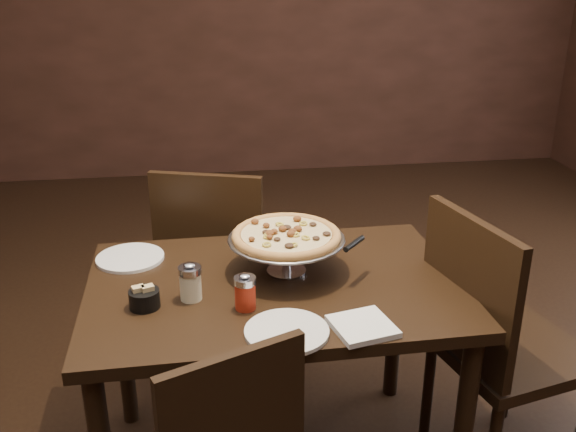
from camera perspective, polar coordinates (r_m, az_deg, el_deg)
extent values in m
cube|color=black|center=(2.03, -1.20, -6.40)|extent=(1.18, 0.80, 0.04)
cylinder|color=black|center=(2.51, -14.42, -10.90)|extent=(0.06, 0.06, 0.69)
cylinder|color=black|center=(2.60, 9.48, -9.10)|extent=(0.06, 0.06, 0.69)
cylinder|color=#B7B6BE|center=(2.09, -0.14, -4.88)|extent=(0.13, 0.13, 0.01)
cylinder|color=#B7B6BE|center=(2.06, -0.15, -3.54)|extent=(0.03, 0.03, 0.10)
cylinder|color=#B7B6BE|center=(2.04, -0.15, -2.20)|extent=(0.09, 0.09, 0.01)
cylinder|color=gray|center=(2.04, -0.15, -2.06)|extent=(0.37, 0.37, 0.01)
torus|color=gray|center=(2.04, -0.15, -2.03)|extent=(0.38, 0.38, 0.01)
cylinder|color=#AA6A33|center=(2.04, -0.15, -1.84)|extent=(0.34, 0.34, 0.01)
torus|color=#AA6A33|center=(2.03, -0.15, -1.75)|extent=(0.35, 0.35, 0.03)
cylinder|color=tan|center=(2.03, -0.15, -1.63)|extent=(0.29, 0.29, 0.01)
cylinder|color=beige|center=(1.93, -8.65, -6.19)|extent=(0.06, 0.06, 0.09)
cylinder|color=#B7B6BE|center=(1.91, -8.74, -4.78)|extent=(0.07, 0.07, 0.02)
ellipsoid|color=#B7B6BE|center=(1.90, -8.77, -4.32)|extent=(0.04, 0.04, 0.01)
cylinder|color=maroon|center=(1.87, -3.82, -7.11)|extent=(0.06, 0.06, 0.08)
cylinder|color=#B7B6BE|center=(1.84, -3.86, -5.75)|extent=(0.06, 0.06, 0.02)
ellipsoid|color=#B7B6BE|center=(1.84, -3.87, -5.31)|extent=(0.03, 0.03, 0.01)
cylinder|color=black|center=(1.92, -12.64, -7.20)|extent=(0.09, 0.09, 0.05)
cube|color=tan|center=(1.92, -13.12, -6.89)|extent=(0.04, 0.03, 0.06)
cube|color=tan|center=(1.91, -12.32, -6.86)|extent=(0.04, 0.03, 0.06)
cube|color=white|center=(1.79, 6.64, -9.72)|extent=(0.19, 0.19, 0.02)
cylinder|color=silver|center=(2.23, -13.85, -3.63)|extent=(0.23, 0.23, 0.01)
cylinder|color=silver|center=(1.77, -0.11, -10.23)|extent=(0.23, 0.23, 0.01)
cone|color=#B7B6BE|center=(2.00, 5.89, -2.55)|extent=(0.15, 0.15, 0.00)
cylinder|color=black|center=(2.00, 5.89, -2.47)|extent=(0.09, 0.10, 0.02)
cube|color=black|center=(2.76, -5.81, -4.65)|extent=(0.54, 0.54, 0.04)
cube|color=black|center=(2.48, -7.18, -1.30)|extent=(0.42, 0.16, 0.46)
cylinder|color=black|center=(2.98, -1.49, -7.42)|extent=(0.04, 0.04, 0.42)
cylinder|color=black|center=(3.06, -8.01, -6.83)|extent=(0.04, 0.04, 0.42)
cylinder|color=black|center=(2.69, -2.89, -11.04)|extent=(0.04, 0.04, 0.42)
cylinder|color=black|center=(2.78, -10.13, -10.25)|extent=(0.04, 0.04, 0.42)
cube|color=black|center=(1.64, -4.79, -17.98)|extent=(0.37, 0.18, 0.40)
cube|color=black|center=(2.31, 19.16, -11.19)|extent=(0.54, 0.54, 0.04)
cube|color=black|center=(2.06, 15.71, -6.35)|extent=(0.13, 0.44, 0.47)
cylinder|color=black|center=(2.66, 19.09, -12.69)|extent=(0.04, 0.04, 0.44)
cylinder|color=black|center=(2.46, 12.34, -14.87)|extent=(0.04, 0.04, 0.44)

